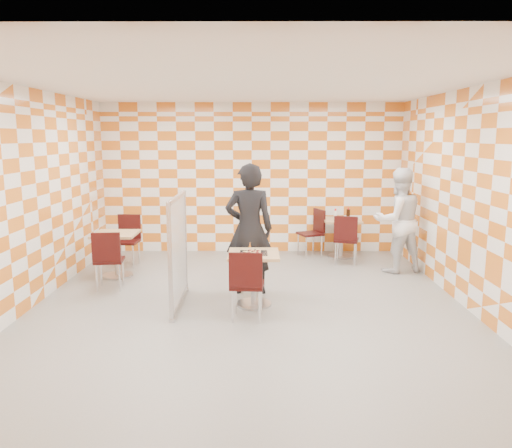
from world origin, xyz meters
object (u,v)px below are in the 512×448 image
(empty_table, at_px, (116,247))
(chair_main_front, at_px, (246,280))
(partition, at_px, (178,250))
(sport_bottle, at_px, (335,214))
(chair_second_side, at_px, (314,229))
(main_table, at_px, (254,270))
(man_dark, at_px, (249,229))
(chair_empty_far, at_px, (128,236))
(soda_bottle, at_px, (348,214))
(chair_second_front, at_px, (346,236))
(man_white, at_px, (398,220))
(chair_empty_near, at_px, (108,256))
(second_table, at_px, (341,231))

(empty_table, height_order, chair_main_front, chair_main_front)
(partition, xyz_separation_m, sport_bottle, (2.61, 2.91, 0.05))
(empty_table, relative_size, chair_second_side, 0.81)
(chair_main_front, bearing_deg, main_table, 82.15)
(empty_table, distance_m, man_dark, 2.45)
(main_table, xyz_separation_m, partition, (-1.04, -0.02, 0.28))
(chair_empty_far, height_order, partition, partition)
(partition, bearing_deg, sport_bottle, 48.09)
(chair_empty_far, relative_size, man_dark, 0.47)
(empty_table, height_order, soda_bottle, soda_bottle)
(empty_table, xyz_separation_m, chair_second_side, (3.49, 1.49, 0.04))
(main_table, height_order, sport_bottle, sport_bottle)
(chair_second_front, bearing_deg, chair_main_front, -121.76)
(main_table, distance_m, man_white, 3.09)
(chair_second_side, height_order, man_white, man_white)
(main_table, relative_size, empty_table, 1.00)
(chair_second_side, distance_m, chair_empty_far, 3.56)
(chair_empty_near, xyz_separation_m, partition, (1.19, -0.69, 0.25))
(main_table, distance_m, chair_empty_near, 2.33)
(second_table, xyz_separation_m, man_white, (0.79, -1.05, 0.40))
(chair_empty_far, bearing_deg, main_table, -43.70)
(sport_bottle, bearing_deg, chair_second_front, -81.65)
(main_table, distance_m, sport_bottle, 3.30)
(partition, bearing_deg, second_table, 46.37)
(empty_table, height_order, man_white, man_white)
(chair_second_side, bearing_deg, chair_empty_far, -168.43)
(chair_second_front, xyz_separation_m, partition, (-2.71, -2.23, 0.25))
(chair_main_front, relative_size, chair_empty_far, 1.00)
(second_table, height_order, empty_table, same)
(second_table, bearing_deg, main_table, -120.71)
(main_table, relative_size, chair_second_side, 0.81)
(partition, bearing_deg, chair_second_front, 39.48)
(man_white, bearing_deg, chair_second_front, -40.69)
(soda_bottle, bearing_deg, man_dark, -129.87)
(chair_empty_far, bearing_deg, empty_table, -89.88)
(chair_second_front, relative_size, sport_bottle, 4.62)
(chair_empty_far, height_order, soda_bottle, soda_bottle)
(main_table, xyz_separation_m, empty_table, (-2.32, 1.44, 0.00))
(chair_second_side, xyz_separation_m, man_dark, (-1.24, -2.35, 0.43))
(chair_second_front, height_order, sport_bottle, sport_bottle)
(empty_table, bearing_deg, main_table, -31.90)
(chair_second_side, height_order, man_dark, man_dark)
(man_dark, distance_m, soda_bottle, 2.94)
(second_table, xyz_separation_m, partition, (-2.73, -2.86, 0.28))
(man_dark, bearing_deg, empty_table, -23.05)
(chair_main_front, bearing_deg, soda_bottle, 61.28)
(man_white, bearing_deg, partition, 13.77)
(partition, relative_size, man_dark, 0.79)
(empty_table, distance_m, chair_second_side, 3.79)
(chair_empty_far, relative_size, man_white, 0.51)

